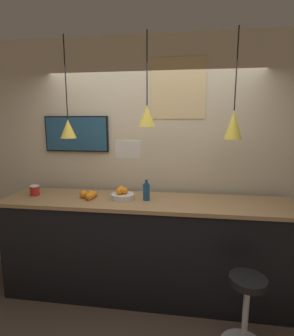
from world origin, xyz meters
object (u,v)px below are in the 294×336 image
fruit_bowl (122,195)px  juice_bottle (146,191)px  mounted_tv (77,134)px  bar_stool (246,305)px  spread_jar (35,190)px

fruit_bowl → juice_bottle: bearing=-0.1°
mounted_tv → bar_stool: bearing=-28.9°
bar_stool → fruit_bowl: bearing=152.5°
bar_stool → mounted_tv: 2.53m
juice_bottle → spread_jar: juice_bottle is taller
bar_stool → fruit_bowl: size_ratio=2.68×
bar_stool → spread_jar: 2.43m
bar_stool → mounted_tv: size_ratio=0.84×
juice_bottle → mounted_tv: (-0.93, 0.40, 0.59)m
fruit_bowl → mounted_tv: mounted_tv is taller
fruit_bowl → spread_jar: fruit_bowl is taller
juice_bottle → spread_jar: size_ratio=1.94×
spread_jar → fruit_bowl: bearing=0.0°
juice_bottle → bar_stool: bearing=-33.7°
fruit_bowl → mounted_tv: (-0.66, 0.40, 0.63)m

